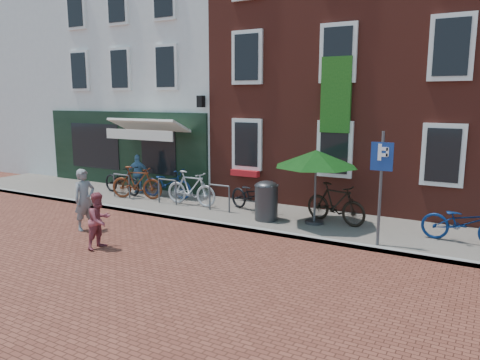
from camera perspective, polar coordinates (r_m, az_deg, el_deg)
The scene contains 18 objects.
ground at distance 13.34m, azimuth -7.15°, elevation -5.13°, with size 80.00×80.00×0.00m, color brown.
sidewalk at distance 14.01m, azimuth -0.19°, elevation -4.09°, with size 24.00×3.00×0.10m, color slate.
building_stucco at distance 21.50m, azimuth -7.06°, elevation 12.76°, with size 8.00×8.00×9.00m, color silver.
building_brick_mid at distance 18.29m, azimuth 11.48°, elevation 14.68°, with size 6.00×8.00×10.00m, color maroon.
filler_left at distance 26.62m, azimuth -20.46°, elevation 11.70°, with size 7.00×8.00×9.00m, color silver.
litter_bin at distance 12.87m, azimuth 3.32°, elevation -2.33°, with size 0.65×0.65×1.20m.
parking_sign at distance 10.91m, azimuth 17.25°, elevation 0.83°, with size 0.50×0.08×2.67m.
parasol at distance 12.43m, azimuth 9.51°, elevation 3.07°, with size 2.28×2.28×2.14m.
woman at distance 12.90m, azimuth -18.88°, elevation -2.34°, with size 0.61×0.40×1.66m, color gray.
boy at distance 11.25m, azimuth -17.21°, elevation -4.84°, with size 0.66×0.51×1.35m, color #9E434F.
cafe_person at distance 17.04m, azimuth -12.62°, elevation 0.79°, with size 0.82×0.34×1.39m, color #5C8EB5.
bicycle_0 at distance 16.98m, azimuth -14.54°, elevation 0.01°, with size 0.67×1.91×1.01m, color black.
bicycle_1 at distance 16.00m, azimuth -12.79°, elevation -0.32°, with size 0.52×1.86×1.12m, color #602711.
bicycle_2 at distance 16.01m, azimuth -9.11°, elevation -0.39°, with size 0.67×1.91×1.01m, color navy.
bicycle_3 at distance 14.70m, azimuth -6.15°, elevation -1.04°, with size 0.52×1.86×1.12m, color #A8A7AA.
bicycle_4 at distance 13.82m, azimuth 1.58°, elevation -1.94°, with size 0.67×1.91×1.01m, color black.
bicycle_5 at distance 12.79m, azimuth 11.87°, elevation -2.89°, with size 0.52×1.86×1.12m, color black.
bicycle_6 at distance 12.06m, azimuth 26.22°, elevation -4.80°, with size 0.67×1.91×1.01m, color #071F4E.
Camera 1 is at (7.70, -10.31, 3.50)m, focal length 34.09 mm.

